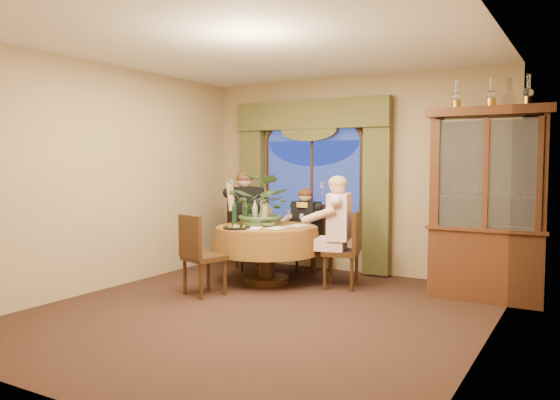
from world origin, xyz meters
The scene contains 36 objects.
floor centered at (0.00, 0.00, 0.00)m, with size 5.00×5.00×0.00m, color black.
wall_back centered at (0.00, 2.50, 1.40)m, with size 4.50×4.50×0.00m, color #9F8561.
wall_right centered at (2.25, 0.00, 1.40)m, with size 5.00×5.00×0.00m, color #9F8561.
ceiling centered at (0.00, 0.00, 2.80)m, with size 5.00×5.00×0.00m, color white.
window centered at (-0.60, 2.43, 1.30)m, with size 1.62×0.10×1.32m, color navy, non-canonical shape.
arched_transom centered at (-0.60, 2.43, 2.08)m, with size 1.60×0.06×0.44m, color navy, non-canonical shape.
drapery_left centered at (-1.63, 2.38, 1.18)m, with size 0.38×0.14×2.32m, color #464521.
drapery_right centered at (0.43, 2.38, 1.18)m, with size 0.38×0.14×2.32m, color #464521.
swag_valance centered at (-0.60, 2.35, 2.28)m, with size 2.45×0.16×0.42m, color #464521, non-canonical shape.
dining_table centered at (-0.67, 1.25, 0.38)m, with size 1.42×1.42×0.75m, color #8F3510.
china_cabinet centered at (1.99, 1.75, 1.10)m, with size 1.36×0.54×2.20m, color #3D1C0E.
oil_lamp_left centered at (1.61, 1.75, 2.37)m, with size 0.11×0.11×0.34m, color #A5722D, non-canonical shape.
oil_lamp_center centered at (1.99, 1.75, 2.37)m, with size 0.11×0.11×0.34m, color #A5722D, non-canonical shape.
oil_lamp_right centered at (2.37, 1.75, 2.37)m, with size 0.11×0.11×0.34m, color #A5722D, non-canonical shape.
chair_right centered at (0.30, 1.46, 0.48)m, with size 0.42×0.42×0.96m, color black.
chair_back_right centered at (-0.45, 2.19, 0.48)m, with size 0.42×0.42×0.96m, color black.
chair_back centered at (-1.35, 1.89, 0.48)m, with size 0.42×0.42×0.96m, color black.
chair_front_left centered at (-0.97, 0.30, 0.48)m, with size 0.42×0.42×0.96m, color black.
person_pink centered at (0.26, 1.48, 0.71)m, with size 0.51×0.47×1.42m, color beige, non-canonical shape.
person_back centered at (-1.43, 1.86, 0.73)m, with size 0.52×0.48×1.45m, color black, non-canonical shape.
person_scarf centered at (-0.55, 2.14, 0.61)m, with size 0.44×0.40×1.22m, color black, non-canonical shape.
stoneware_vase centered at (-0.78, 1.36, 0.88)m, with size 0.14×0.14×0.26m, color tan, non-canonical shape.
centerpiece_plant centered at (-0.80, 1.37, 1.33)m, with size 0.88×0.98×0.76m, color #3F5B36.
olive_bowl centered at (-0.63, 1.19, 0.78)m, with size 0.17×0.17×0.05m, color #516135.
cheese_platter centered at (-0.85, 0.82, 0.76)m, with size 0.35×0.35×0.02m, color black.
wine_bottle_0 centered at (-0.99, 1.47, 0.92)m, with size 0.07×0.07×0.33m, color black.
wine_bottle_1 centered at (-0.99, 1.23, 0.92)m, with size 0.07×0.07×0.33m, color black.
wine_bottle_2 centered at (-1.09, 1.36, 0.92)m, with size 0.07×0.07×0.33m, color tan.
wine_bottle_3 centered at (-0.87, 1.27, 0.92)m, with size 0.07×0.07×0.33m, color tan.
wine_bottle_4 centered at (-1.13, 1.18, 0.92)m, with size 0.07×0.07×0.33m, color black.
tasting_paper_0 centered at (-0.44, 1.10, 0.75)m, with size 0.21×0.30×0.00m, color white.
tasting_paper_1 centered at (-0.33, 1.48, 0.75)m, with size 0.21×0.30×0.00m, color white.
tasting_paper_2 centered at (-0.69, 0.93, 0.75)m, with size 0.21×0.30×0.00m, color white.
wine_glass_person_pink centered at (-0.21, 1.36, 0.84)m, with size 0.07×0.07×0.18m, color silver, non-canonical shape.
wine_glass_person_back centered at (-1.04, 1.54, 0.84)m, with size 0.07×0.07×0.18m, color silver, non-canonical shape.
wine_glass_person_scarf centered at (-0.61, 1.72, 0.84)m, with size 0.07×0.07×0.18m, color silver, non-canonical shape.
Camera 1 is at (3.03, -4.82, 1.59)m, focal length 35.00 mm.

